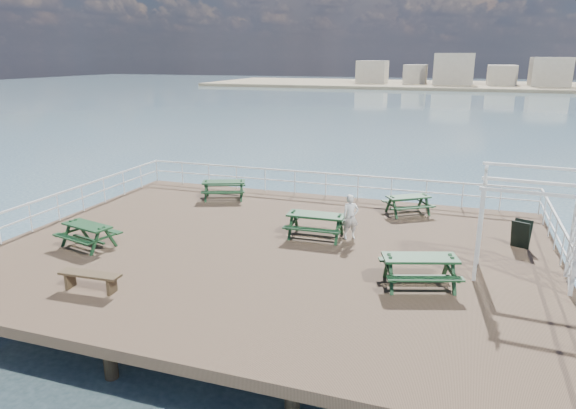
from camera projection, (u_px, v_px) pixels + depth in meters
The scene contains 12 objects.
ground at pixel (273, 251), 17.21m from camera, with size 18.00×14.00×0.30m, color brown.
sea_backdrop at pixel (495, 82), 135.27m from camera, with size 300.00×300.00×9.20m.
railing at pixel (295, 202), 19.28m from camera, with size 17.77×13.76×1.10m.
picnic_table_a at pixel (224, 186), 22.78m from camera, with size 2.29×2.09×0.91m.
picnic_table_b at pixel (316, 220), 17.90m from camera, with size 2.03×1.66×0.97m.
picnic_table_c at pixel (408, 201), 20.61m from camera, with size 2.19×2.10×0.83m.
picnic_table_d at pixel (88, 231), 17.06m from camera, with size 2.07×1.81×0.87m.
picnic_table_e at pixel (420, 265), 14.09m from camera, with size 2.42×2.17×0.98m.
flat_bench_near at pixel (90, 277), 13.88m from camera, with size 1.77×0.51×0.50m.
trellis_arbor at pixel (526, 230), 14.32m from camera, with size 2.75×1.61×3.30m.
sandwich_board at pixel (521, 234), 16.97m from camera, with size 0.70×0.62×0.95m.
person at pixel (350, 217), 17.75m from camera, with size 0.57×0.38×1.57m, color silver.
Camera 1 is at (5.66, -15.07, 6.15)m, focal length 32.00 mm.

